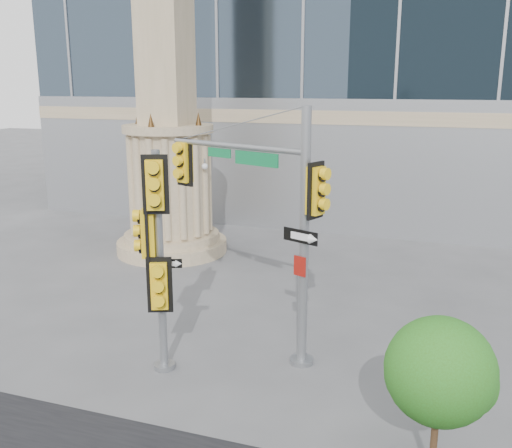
% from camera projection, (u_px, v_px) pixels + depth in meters
% --- Properties ---
extents(ground, '(120.00, 120.00, 0.00)m').
position_uv_depth(ground, '(226.00, 383.00, 13.01)').
color(ground, '#545456').
rests_on(ground, ground).
extents(monument, '(4.40, 4.40, 16.60)m').
position_uv_depth(monument, '(167.00, 114.00, 21.84)').
color(monument, tan).
rests_on(monument, ground).
extents(main_signal_pole, '(4.55, 2.13, 6.17)m').
position_uv_depth(main_signal_pole, '(267.00, 204.00, 13.72)').
color(main_signal_pole, slate).
rests_on(main_signal_pole, ground).
extents(secondary_signal_pole, '(0.99, 0.71, 5.24)m').
position_uv_depth(secondary_signal_pole, '(156.00, 246.00, 12.82)').
color(secondary_signal_pole, slate).
rests_on(secondary_signal_pole, ground).
extents(street_tree, '(1.88, 1.84, 2.93)m').
position_uv_depth(street_tree, '(442.00, 376.00, 9.46)').
color(street_tree, tan).
rests_on(street_tree, ground).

